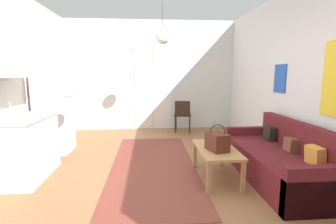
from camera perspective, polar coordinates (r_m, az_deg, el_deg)
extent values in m
cube|color=#8E603D|center=(3.45, -3.05, -17.59)|extent=(5.05, 7.68, 0.10)
cube|color=silver|center=(6.68, -3.97, 8.42)|extent=(4.65, 0.10, 2.87)
cube|color=white|center=(6.63, -5.73, 5.04)|extent=(0.49, 0.02, 2.10)
cube|color=white|center=(6.64, -1.28, 5.09)|extent=(0.49, 0.02, 2.10)
cube|color=white|center=(6.65, -3.59, 14.39)|extent=(1.09, 0.03, 0.06)
cube|color=silver|center=(3.88, 32.91, 6.71)|extent=(0.10, 7.28, 2.87)
cube|color=blue|center=(4.72, 24.58, 7.08)|extent=(0.02, 0.36, 0.49)
cube|color=brown|center=(4.13, -3.44, -12.18)|extent=(1.32, 3.27, 0.01)
cube|color=#5B191E|center=(3.87, 23.59, -11.23)|extent=(0.83, 1.98, 0.41)
cube|color=#5B191E|center=(3.98, 28.15, -7.99)|extent=(0.15, 1.98, 0.81)
cube|color=#5B191E|center=(3.12, 32.00, -15.40)|extent=(0.83, 0.11, 0.56)
cube|color=#5B191E|center=(4.65, 18.24, -6.67)|extent=(0.83, 0.11, 0.56)
cube|color=gold|center=(3.44, 30.96, -8.69)|extent=(0.15, 0.23, 0.23)
cube|color=brown|center=(3.87, 26.62, -6.80)|extent=(0.13, 0.18, 0.19)
cube|color=black|center=(4.36, 22.54, -4.62)|extent=(0.14, 0.22, 0.23)
cube|color=#B27F4C|center=(3.58, 11.21, -8.49)|extent=(0.52, 0.99, 0.04)
cube|color=#B27F4C|center=(3.20, 9.41, -14.92)|extent=(0.05, 0.05, 0.41)
cube|color=#B27F4C|center=(3.32, 17.04, -14.23)|extent=(0.05, 0.05, 0.41)
cube|color=#B27F4C|center=(4.02, 6.29, -9.78)|extent=(0.05, 0.05, 0.41)
cube|color=#B27F4C|center=(4.12, 12.39, -9.46)|extent=(0.05, 0.05, 0.41)
cylinder|color=#47704C|center=(3.72, 10.67, -6.24)|extent=(0.08, 0.08, 0.16)
cylinder|color=#477F42|center=(3.67, 10.76, -3.35)|extent=(0.01, 0.01, 0.22)
cube|color=#512319|center=(3.45, 11.33, -6.78)|extent=(0.29, 0.37, 0.24)
torus|color=black|center=(3.42, 11.41, -4.53)|extent=(0.21, 0.01, 0.21)
cube|color=white|center=(5.13, -24.89, 0.14)|extent=(0.56, 0.61, 1.57)
cube|color=#4C4C51|center=(5.00, -22.04, 3.37)|extent=(0.01, 0.59, 0.01)
cylinder|color=#B7BABF|center=(4.82, -22.59, 5.40)|extent=(0.02, 0.02, 0.22)
cylinder|color=#B7BABF|center=(4.87, -22.26, -0.13)|extent=(0.02, 0.02, 0.34)
cube|color=silver|center=(4.09, -30.14, -7.37)|extent=(0.57, 1.02, 0.86)
cube|color=#B7BABF|center=(4.00, -30.63, -1.23)|extent=(0.60, 1.05, 0.03)
cube|color=#999BA0|center=(4.11, -29.86, -1.56)|extent=(0.36, 0.40, 0.10)
cylinder|color=#B7BABF|center=(4.19, -32.81, 0.59)|extent=(0.02, 0.02, 0.20)
cube|color=silver|center=(4.01, -33.27, 11.20)|extent=(0.32, 0.92, 0.63)
cylinder|color=black|center=(6.51, 5.05, -2.41)|extent=(0.03, 0.03, 0.44)
cylinder|color=black|center=(6.52, 1.88, -2.36)|extent=(0.03, 0.03, 0.44)
cylinder|color=black|center=(6.17, 5.02, -3.02)|extent=(0.03, 0.03, 0.44)
cylinder|color=black|center=(6.19, 1.68, -2.97)|extent=(0.03, 0.03, 0.44)
cube|color=black|center=(6.30, 3.43, -0.65)|extent=(0.48, 0.47, 0.04)
cube|color=black|center=(6.09, 3.38, 0.86)|extent=(0.38, 0.09, 0.36)
cylinder|color=black|center=(5.20, -1.32, 21.45)|extent=(0.01, 0.01, 0.51)
sphere|color=white|center=(5.13, -1.30, 17.08)|extent=(0.29, 0.29, 0.29)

